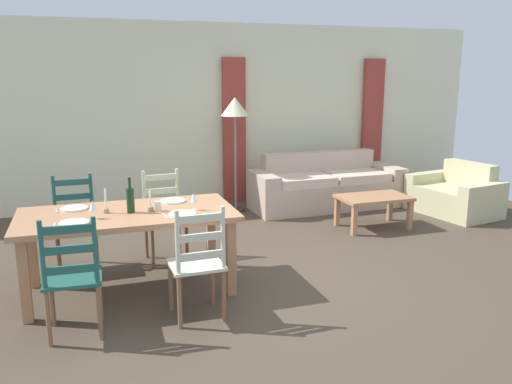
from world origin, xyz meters
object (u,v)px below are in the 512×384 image
at_px(dining_table, 128,221).
at_px(couch, 325,187).
at_px(wine_glass_near_left, 93,206).
at_px(dining_chair_near_right, 198,263).
at_px(coffee_table, 374,201).
at_px(dining_chair_far_right, 164,216).
at_px(dining_chair_far_left, 75,223).
at_px(wine_bottle, 130,200).
at_px(armchair_upholstered, 457,196).
at_px(dining_chair_near_left, 72,277).
at_px(wine_glass_near_right, 194,198).
at_px(standing_lamp, 235,114).
at_px(coffee_cup_primary, 157,206).

height_order(dining_table, couch, couch).
bearing_deg(dining_table, wine_glass_near_left, -155.56).
bearing_deg(dining_chair_near_right, dining_table, 121.90).
bearing_deg(wine_glass_near_left, coffee_table, 19.32).
distance_m(dining_chair_far_right, wine_glass_near_left, 1.20).
height_order(dining_chair_near_right, couch, dining_chair_near_right).
xyz_separation_m(dining_chair_near_right, dining_chair_far_right, (-0.04, 1.50, 0.00)).
distance_m(dining_chair_far_left, couch, 3.87).
xyz_separation_m(wine_bottle, armchair_upholstered, (4.67, 1.37, -0.62)).
xyz_separation_m(dining_chair_near_left, wine_glass_near_right, (1.06, 0.62, 0.38)).
distance_m(couch, standing_lamp, 1.76).
relative_size(dining_chair_far_left, couch, 0.42).
height_order(wine_bottle, wine_glass_near_right, wine_bottle).
height_order(wine_glass_near_left, standing_lamp, standing_lamp).
bearing_deg(dining_chair_near_right, wine_glass_near_right, 80.19).
bearing_deg(coffee_table, dining_chair_near_right, -145.87).
bearing_deg(dining_chair_near_right, wine_glass_near_left, 140.92).
relative_size(wine_bottle, wine_glass_near_right, 1.96).
distance_m(dining_chair_far_left, wine_bottle, 1.01).
relative_size(coffee_table, standing_lamp, 0.55).
height_order(wine_bottle, couch, wine_bottle).
bearing_deg(wine_bottle, dining_chair_near_left, -125.49).
bearing_deg(dining_table, coffee_cup_primary, -11.77).
relative_size(dining_chair_near_left, dining_chair_far_right, 1.00).
bearing_deg(armchair_upholstered, wine_bottle, -163.61).
height_order(dining_chair_near_right, wine_glass_near_left, dining_chair_near_right).
relative_size(dining_chair_near_right, couch, 0.42).
bearing_deg(coffee_cup_primary, wine_glass_near_right, -12.06).
bearing_deg(coffee_cup_primary, coffee_table, 21.32).
xyz_separation_m(armchair_upholstered, standing_lamp, (-2.97, 1.14, 1.16)).
bearing_deg(wine_bottle, dining_chair_far_right, 62.43).
height_order(dining_table, dining_chair_near_left, dining_chair_near_left).
distance_m(wine_bottle, standing_lamp, 3.08).
relative_size(dining_chair_far_left, coffee_cup_primary, 10.67).
distance_m(wine_glass_near_right, couch, 3.53).
relative_size(wine_glass_near_right, coffee_cup_primary, 1.79).
bearing_deg(couch, dining_chair_near_right, -130.53).
xyz_separation_m(wine_glass_near_right, coffee_cup_primary, (-0.32, 0.07, -0.07)).
height_order(dining_chair_near_right, wine_glass_near_right, dining_chair_near_right).
height_order(wine_glass_near_right, armchair_upholstered, wine_glass_near_right).
distance_m(dining_table, dining_chair_far_left, 0.91).
distance_m(dining_table, couch, 3.86).
bearing_deg(dining_chair_far_left, armchair_upholstered, 6.45).
xyz_separation_m(wine_bottle, coffee_table, (3.15, 1.11, -0.51)).
bearing_deg(coffee_cup_primary, wine_bottle, 173.30).
bearing_deg(coffee_cup_primary, wine_glass_near_left, -171.90).
distance_m(dining_chair_far_left, armchair_upholstered, 5.20).
distance_m(wine_glass_near_left, standing_lamp, 3.35).
distance_m(dining_chair_far_left, dining_chair_far_right, 0.90).
distance_m(armchair_upholstered, standing_lamp, 3.38).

